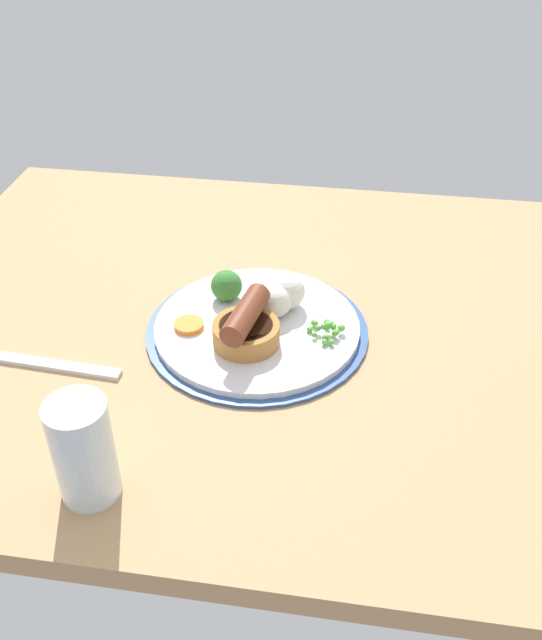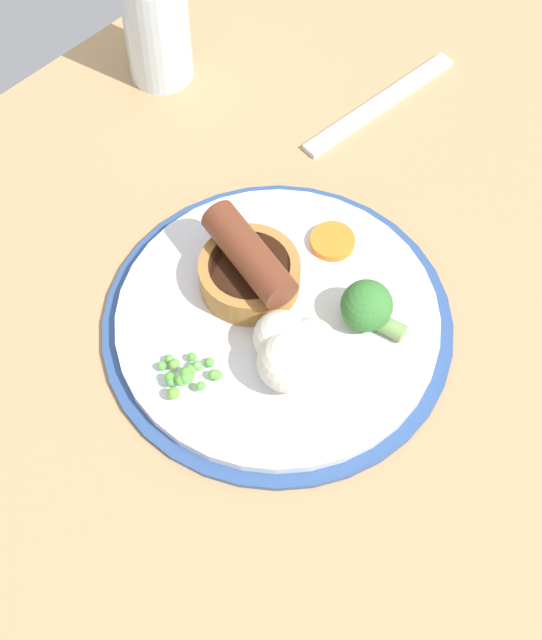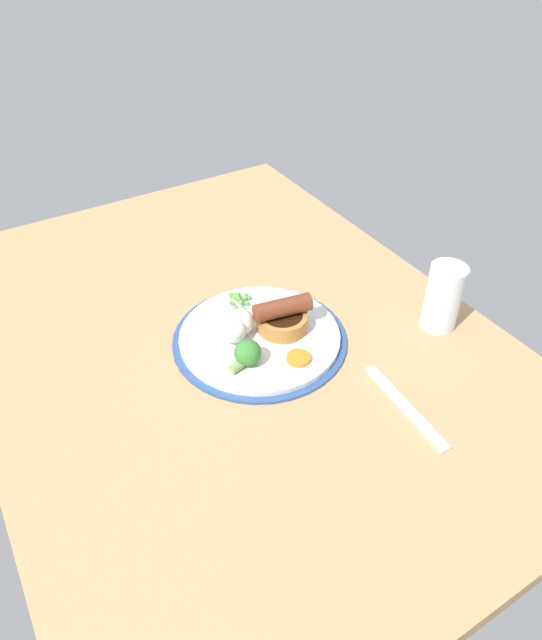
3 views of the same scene
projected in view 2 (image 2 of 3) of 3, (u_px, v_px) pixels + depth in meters
dining_table at (268, 393)px, 86.56cm from camera, size 110.00×80.00×3.00cm
dinner_plate at (278, 324)px, 87.54cm from camera, size 28.86×28.86×1.40cm
sausage_pudding at (249, 268)px, 86.57cm from camera, size 8.36×9.93×5.85cm
pea_pile at (186, 374)px, 83.03cm from camera, size 4.89×4.49×1.91cm
broccoli_floret_near at (368, 307)px, 84.99cm from camera, size 4.24×5.70×4.24cm
cauliflower_floret at (292, 349)px, 82.65cm from camera, size 7.00×6.73×4.94cm
carrot_slice_0 at (333, 241)px, 90.36cm from camera, size 5.13×5.13×0.72cm
fork at (380, 104)px, 100.35cm from camera, size 18.07×2.75×0.60cm
drinking_glass at (157, 27)px, 97.92cm from camera, size 6.07×6.07×11.64cm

